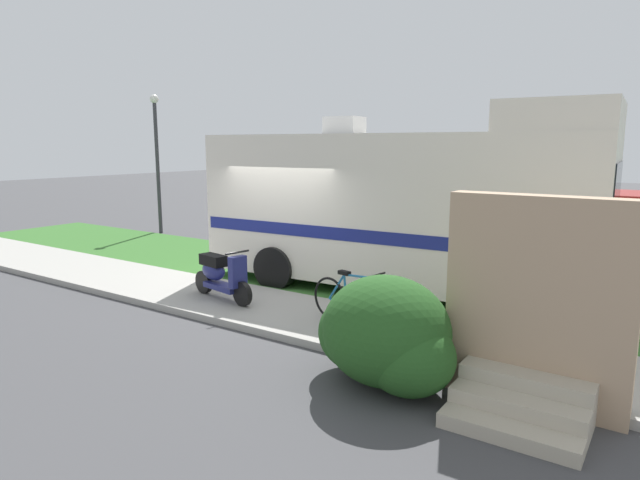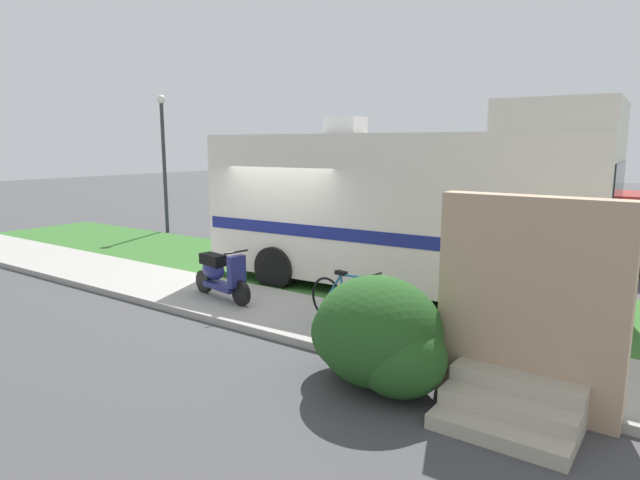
# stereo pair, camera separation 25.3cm
# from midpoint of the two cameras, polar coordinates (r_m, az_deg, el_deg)

# --- Properties ---
(ground_plane) EXTENTS (80.00, 80.00, 0.00)m
(ground_plane) POSITION_cam_midpoint_polar(r_m,az_deg,el_deg) (11.05, -3.69, -5.43)
(ground_plane) COLOR #424244
(sidewalk) EXTENTS (24.00, 2.00, 0.12)m
(sidewalk) POSITION_cam_midpoint_polar(r_m,az_deg,el_deg) (10.16, -7.98, -6.53)
(sidewalk) COLOR #9E9B93
(sidewalk) RESTS_ON ground
(grass_strip) EXTENTS (24.00, 3.40, 0.08)m
(grass_strip) POSITION_cam_midpoint_polar(r_m,az_deg,el_deg) (12.20, 0.74, -3.72)
(grass_strip) COLOR #336628
(grass_strip) RESTS_ON ground
(motorhome_rv) EXTENTS (7.80, 2.88, 3.64)m
(motorhome_rv) POSITION_cam_midpoint_polar(r_m,az_deg,el_deg) (10.79, 9.15, 3.47)
(motorhome_rv) COLOR silver
(motorhome_rv) RESTS_ON ground
(scooter) EXTENTS (1.63, 0.59, 0.97)m
(scooter) POSITION_cam_midpoint_polar(r_m,az_deg,el_deg) (10.18, -9.84, -3.55)
(scooter) COLOR black
(scooter) RESTS_ON ground
(bicycle) EXTENTS (1.68, 0.53, 0.90)m
(bicycle) POSITION_cam_midpoint_polar(r_m,az_deg,el_deg) (8.52, 3.94, -6.57)
(bicycle) COLOR black
(bicycle) RESTS_ON ground
(pickup_truck_near) EXTENTS (5.83, 2.23, 1.82)m
(pickup_truck_near) POSITION_cam_midpoint_polar(r_m,az_deg,el_deg) (14.74, 30.93, 0.91)
(pickup_truck_near) COLOR maroon
(pickup_truck_near) RESTS_ON ground
(pickup_truck_far) EXTENTS (5.35, 2.34, 1.74)m
(pickup_truck_far) POSITION_cam_midpoint_polar(r_m,az_deg,el_deg) (18.24, 22.04, 2.98)
(pickup_truck_far) COLOR maroon
(pickup_truck_far) RESTS_ON ground
(porch_steps) EXTENTS (2.00, 1.26, 2.40)m
(porch_steps) POSITION_cam_midpoint_polar(r_m,az_deg,el_deg) (6.43, 21.83, -8.57)
(porch_steps) COLOR #B2A893
(porch_steps) RESTS_ON ground
(bush_by_porch) EXTENTS (1.91, 1.43, 1.35)m
(bush_by_porch) POSITION_cam_midpoint_polar(r_m,az_deg,el_deg) (6.72, 7.03, -10.05)
(bush_by_porch) COLOR #23511E
(bush_by_porch) RESTS_ON ground
(bottle_green) EXTENTS (0.07, 0.07, 0.27)m
(bottle_green) POSITION_cam_midpoint_polar(r_m,az_deg,el_deg) (7.85, 27.74, -11.33)
(bottle_green) COLOR #B2B2B7
(bottle_green) RESTS_ON ground
(street_lamp_post) EXTENTS (0.28, 0.28, 4.53)m
(street_lamp_post) POSITION_cam_midpoint_polar(r_m,az_deg,el_deg) (18.79, -15.77, 9.01)
(street_lamp_post) COLOR #333338
(street_lamp_post) RESTS_ON ground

